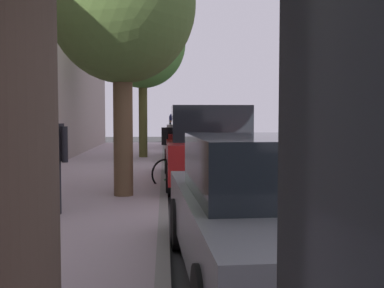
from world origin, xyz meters
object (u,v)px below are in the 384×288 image
at_px(street_tree_near_cyclist, 143,43).
at_px(street_tree_mid_block, 122,5).
at_px(parked_pickup_red_mid, 206,149).
at_px(cyclist_with_backpack, 174,140).
at_px(pedestrian_on_phone, 50,154).
at_px(bicycle_at_curb, 183,171).
at_px(parked_sedan_silver_nearest, 184,135).
at_px(parked_suv_white_second, 195,134).
at_px(parked_sedan_grey_far, 270,212).

bearing_deg(street_tree_near_cyclist, street_tree_mid_block, 90.00).
height_order(parked_pickup_red_mid, cyclist_with_backpack, parked_pickup_red_mid).
xyz_separation_m(parked_pickup_red_mid, pedestrian_on_phone, (2.87, 3.79, 0.20)).
height_order(cyclist_with_backpack, street_tree_near_cyclist, street_tree_near_cyclist).
height_order(bicycle_at_curb, street_tree_near_cyclist, street_tree_near_cyclist).
distance_m(bicycle_at_curb, pedestrian_on_phone, 4.41).
relative_size(parked_sedan_silver_nearest, street_tree_near_cyclist, 0.72).
bearing_deg(parked_suv_white_second, parked_sedan_silver_nearest, -88.16).
bearing_deg(parked_sedan_grey_far, street_tree_mid_block, -68.61).
bearing_deg(street_tree_near_cyclist, parked_suv_white_second, 179.95).
xyz_separation_m(bicycle_at_curb, pedestrian_on_phone, (2.29, 3.70, 0.72)).
relative_size(parked_sedan_silver_nearest, cyclist_with_backpack, 2.45).
height_order(bicycle_at_curb, cyclist_with_backpack, cyclist_with_backpack).
distance_m(parked_sedan_grey_far, street_tree_mid_block, 6.07).
height_order(parked_sedan_grey_far, cyclist_with_backpack, cyclist_with_backpack).
height_order(parked_suv_white_second, parked_pickup_red_mid, parked_suv_white_second).
xyz_separation_m(parked_sedan_silver_nearest, parked_sedan_grey_far, (-0.07, 19.72, 0.00)).
bearing_deg(parked_pickup_red_mid, bicycle_at_curb, 8.98).
bearing_deg(cyclist_with_backpack, street_tree_mid_block, 66.39).
xyz_separation_m(street_tree_near_cyclist, pedestrian_on_phone, (1.03, 10.62, -3.38)).
height_order(bicycle_at_curb, pedestrian_on_phone, pedestrian_on_phone).
distance_m(parked_sedan_silver_nearest, street_tree_near_cyclist, 7.31).
bearing_deg(parked_suv_white_second, parked_sedan_grey_far, 89.48).
relative_size(parked_sedan_grey_far, cyclist_with_backpack, 2.48).
bearing_deg(cyclist_with_backpack, street_tree_near_cyclist, -80.81).
bearing_deg(bicycle_at_curb, parked_sedan_grey_far, 95.24).
height_order(parked_sedan_silver_nearest, parked_sedan_grey_far, same).
bearing_deg(bicycle_at_curb, parked_sedan_silver_nearest, -92.45).
height_order(parked_sedan_silver_nearest, parked_pickup_red_mid, parked_pickup_red_mid).
bearing_deg(street_tree_mid_block, parked_sedan_grey_far, 111.39).
bearing_deg(cyclist_with_backpack, parked_suv_white_second, -98.49).
bearing_deg(street_tree_near_cyclist, pedestrian_on_phone, 84.48).
distance_m(parked_sedan_silver_nearest, parked_suv_white_second, 6.02).
xyz_separation_m(cyclist_with_backpack, street_tree_near_cyclist, (1.05, -6.48, 3.37)).
height_order(parked_pickup_red_mid, pedestrian_on_phone, parked_pickup_red_mid).
height_order(parked_sedan_grey_far, bicycle_at_curb, parked_sedan_grey_far).
height_order(parked_sedan_grey_far, street_tree_mid_block, street_tree_mid_block).
height_order(parked_pickup_red_mid, street_tree_mid_block, street_tree_mid_block).
relative_size(parked_pickup_red_mid, bicycle_at_curb, 3.45).
distance_m(parked_sedan_silver_nearest, pedestrian_on_phone, 16.87).
distance_m(parked_suv_white_second, parked_pickup_red_mid, 6.83).
distance_m(parked_pickup_red_mid, parked_sedan_grey_far, 6.88).
relative_size(cyclist_with_backpack, street_tree_mid_block, 0.33).
distance_m(parked_pickup_red_mid, pedestrian_on_phone, 4.76).
xyz_separation_m(parked_sedan_silver_nearest, cyclist_with_backpack, (0.77, 12.49, 0.36)).
height_order(parked_sedan_silver_nearest, bicycle_at_curb, parked_sedan_silver_nearest).
relative_size(parked_sedan_grey_far, street_tree_near_cyclist, 0.73).
bearing_deg(street_tree_near_cyclist, parked_sedan_silver_nearest, -106.87).
bearing_deg(parked_pickup_red_mid, street_tree_mid_block, 47.99).
xyz_separation_m(parked_suv_white_second, parked_sedan_grey_far, (0.12, 13.71, -0.27)).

